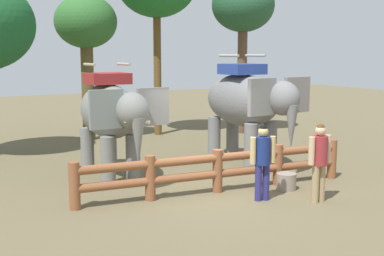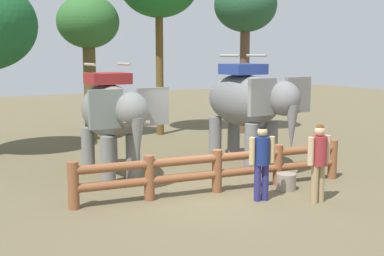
{
  "view_description": "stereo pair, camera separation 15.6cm",
  "coord_description": "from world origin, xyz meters",
  "px_view_note": "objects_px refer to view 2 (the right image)",
  "views": [
    {
      "loc": [
        -6.03,
        -9.82,
        3.38
      ],
      "look_at": [
        0.0,
        1.46,
        1.4
      ],
      "focal_mm": 46.14,
      "sensor_mm": 36.0,
      "label": 1
    },
    {
      "loc": [
        -5.9,
        -9.9,
        3.38
      ],
      "look_at": [
        0.0,
        1.46,
        1.4
      ],
      "focal_mm": 46.14,
      "sensor_mm": 36.0,
      "label": 2
    }
  ],
  "objects_px": {
    "tourist_man_in_blue": "(262,157)",
    "feed_bucket": "(286,182)",
    "elephant_center": "(248,103)",
    "tourist_woman_in_black": "(319,157)",
    "tree_far_right": "(88,27)",
    "log_fence": "(217,168)",
    "tree_deep_back": "(245,9)",
    "elephant_near_left": "(112,114)"
  },
  "relations": [
    {
      "from": "tourist_man_in_blue",
      "to": "feed_bucket",
      "type": "xyz_separation_m",
      "value": [
        1.06,
        0.44,
        -0.81
      ]
    },
    {
      "from": "elephant_center",
      "to": "feed_bucket",
      "type": "height_order",
      "value": "elephant_center"
    },
    {
      "from": "tourist_woman_in_black",
      "to": "tree_far_right",
      "type": "distance_m",
      "value": 11.1
    },
    {
      "from": "log_fence",
      "to": "tourist_woman_in_black",
      "type": "distance_m",
      "value": 2.42
    },
    {
      "from": "tree_deep_back",
      "to": "tourist_woman_in_black",
      "type": "bearing_deg",
      "value": -113.56
    },
    {
      "from": "elephant_center",
      "to": "tourist_man_in_blue",
      "type": "height_order",
      "value": "elephant_center"
    },
    {
      "from": "tree_far_right",
      "to": "feed_bucket",
      "type": "bearing_deg",
      "value": -76.25
    },
    {
      "from": "elephant_near_left",
      "to": "elephant_center",
      "type": "relative_size",
      "value": 0.92
    },
    {
      "from": "elephant_center",
      "to": "feed_bucket",
      "type": "distance_m",
      "value": 3.4
    },
    {
      "from": "elephant_near_left",
      "to": "elephant_center",
      "type": "xyz_separation_m",
      "value": [
        4.17,
        -0.28,
        0.12
      ]
    },
    {
      "from": "feed_bucket",
      "to": "tree_deep_back",
      "type": "bearing_deg",
      "value": 63.52
    },
    {
      "from": "elephant_center",
      "to": "tourist_man_in_blue",
      "type": "relative_size",
      "value": 2.21
    },
    {
      "from": "tree_far_right",
      "to": "tree_deep_back",
      "type": "relative_size",
      "value": 0.87
    },
    {
      "from": "elephant_center",
      "to": "tourist_man_in_blue",
      "type": "xyz_separation_m",
      "value": [
        -1.82,
        -3.31,
        -0.84
      ]
    },
    {
      "from": "feed_bucket",
      "to": "log_fence",
      "type": "bearing_deg",
      "value": 159.13
    },
    {
      "from": "tree_far_right",
      "to": "tourist_man_in_blue",
      "type": "bearing_deg",
      "value": -82.97
    },
    {
      "from": "log_fence",
      "to": "tree_deep_back",
      "type": "bearing_deg",
      "value": 52.59
    },
    {
      "from": "tourist_woman_in_black",
      "to": "tree_deep_back",
      "type": "bearing_deg",
      "value": 66.44
    },
    {
      "from": "elephant_center",
      "to": "tree_deep_back",
      "type": "xyz_separation_m",
      "value": [
        3.15,
        4.97,
        3.27
      ]
    },
    {
      "from": "log_fence",
      "to": "tourist_man_in_blue",
      "type": "distance_m",
      "value": 1.27
    },
    {
      "from": "tourist_man_in_blue",
      "to": "feed_bucket",
      "type": "bearing_deg",
      "value": 22.68
    },
    {
      "from": "tourist_woman_in_black",
      "to": "feed_bucket",
      "type": "xyz_separation_m",
      "value": [
        0.01,
        1.15,
        -0.84
      ]
    },
    {
      "from": "log_fence",
      "to": "tree_far_right",
      "type": "bearing_deg",
      "value": 94.25
    },
    {
      "from": "elephant_near_left",
      "to": "tree_far_right",
      "type": "distance_m",
      "value": 6.7
    },
    {
      "from": "tourist_man_in_blue",
      "to": "elephant_center",
      "type": "bearing_deg",
      "value": 61.2
    },
    {
      "from": "elephant_near_left",
      "to": "tree_far_right",
      "type": "bearing_deg",
      "value": 79.27
    },
    {
      "from": "elephant_near_left",
      "to": "tourist_man_in_blue",
      "type": "xyz_separation_m",
      "value": [
        2.34,
        -3.59,
        -0.72
      ]
    },
    {
      "from": "elephant_near_left",
      "to": "tourist_man_in_blue",
      "type": "distance_m",
      "value": 4.35
    },
    {
      "from": "tourist_woman_in_black",
      "to": "feed_bucket",
      "type": "distance_m",
      "value": 1.42
    },
    {
      "from": "feed_bucket",
      "to": "elephant_center",
      "type": "bearing_deg",
      "value": 75.22
    },
    {
      "from": "tourist_woman_in_black",
      "to": "tourist_man_in_blue",
      "type": "xyz_separation_m",
      "value": [
        -1.05,
        0.7,
        -0.03
      ]
    },
    {
      "from": "tourist_woman_in_black",
      "to": "tree_far_right",
      "type": "relative_size",
      "value": 0.33
    },
    {
      "from": "elephant_near_left",
      "to": "tourist_man_in_blue",
      "type": "height_order",
      "value": "elephant_near_left"
    },
    {
      "from": "log_fence",
      "to": "tourist_woman_in_black",
      "type": "relative_size",
      "value": 3.93
    },
    {
      "from": "log_fence",
      "to": "elephant_center",
      "type": "relative_size",
      "value": 1.82
    },
    {
      "from": "tourist_man_in_blue",
      "to": "feed_bucket",
      "type": "distance_m",
      "value": 1.41
    },
    {
      "from": "log_fence",
      "to": "tree_far_right",
      "type": "relative_size",
      "value": 1.28
    },
    {
      "from": "feed_bucket",
      "to": "tourist_woman_in_black",
      "type": "bearing_deg",
      "value": -90.62
    },
    {
      "from": "tourist_woman_in_black",
      "to": "tourist_man_in_blue",
      "type": "bearing_deg",
      "value": 146.32
    },
    {
      "from": "elephant_center",
      "to": "tree_far_right",
      "type": "distance_m",
      "value": 7.45
    },
    {
      "from": "tree_far_right",
      "to": "tree_deep_back",
      "type": "xyz_separation_m",
      "value": [
        6.16,
        -1.38,
        0.81
      ]
    },
    {
      "from": "tree_far_right",
      "to": "tourist_woman_in_black",
      "type": "bearing_deg",
      "value": -77.78
    }
  ]
}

